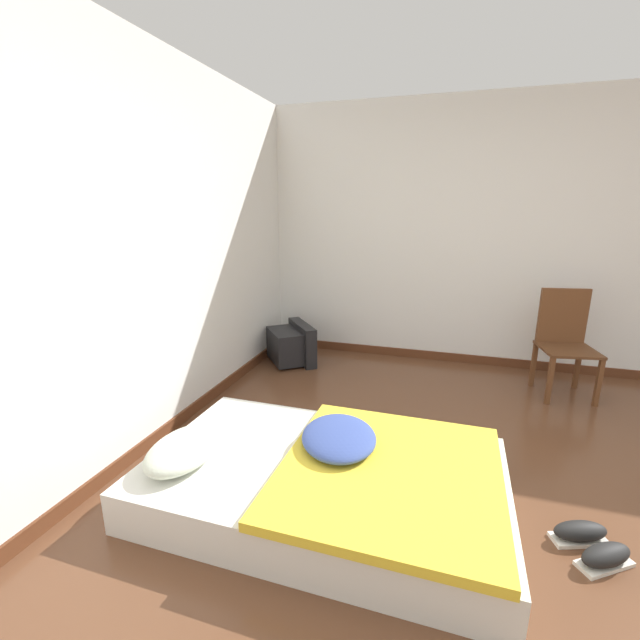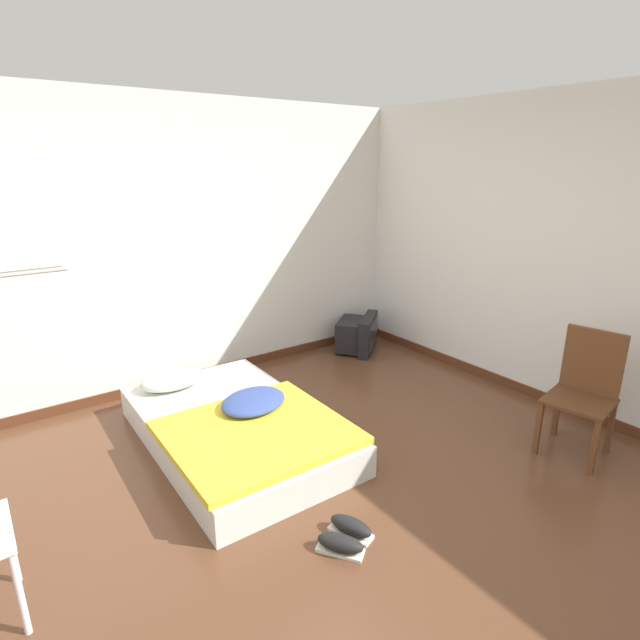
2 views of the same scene
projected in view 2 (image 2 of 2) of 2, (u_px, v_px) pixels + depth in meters
ground_plane at (325, 527)px, 2.91m from camera, size 20.00×20.00×0.00m
wall_back at (159, 250)px, 4.40m from camera, size 7.47×0.08×2.60m
wall_right at (585, 261)px, 3.96m from camera, size 0.08×7.26×2.60m
mattress_bed at (235, 426)px, 3.74m from camera, size 1.20×1.92×0.38m
crt_tv at (358, 334)px, 5.59m from camera, size 0.65×0.63×0.41m
wooden_chair at (586, 384)px, 3.57m from camera, size 0.49×0.49×0.91m
sneaker_pair at (346, 535)px, 2.77m from camera, size 0.35×0.35×0.10m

